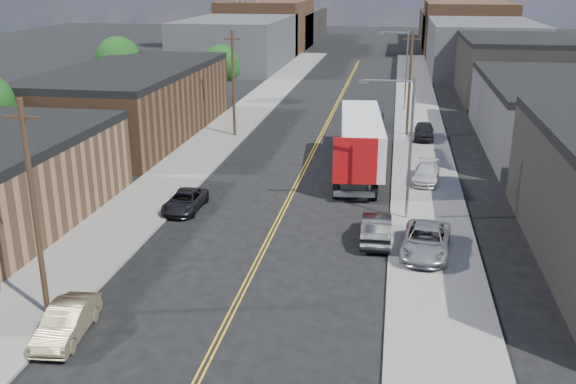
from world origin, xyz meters
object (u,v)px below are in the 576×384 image
(car_left_b, at_px, (67,322))
(car_ahead_truck, at_px, (370,119))
(car_right_lot_a, at_px, (426,241))
(car_right_lot_c, at_px, (424,131))
(car_left_c, at_px, (185,201))
(car_right_oncoming, at_px, (376,228))
(semi_truck, at_px, (362,136))
(car_right_lot_b, at_px, (426,173))

(car_left_b, height_order, car_ahead_truck, car_left_b)
(car_left_b, bearing_deg, car_right_lot_a, 30.38)
(car_right_lot_a, height_order, car_right_lot_c, car_right_lot_c)
(car_left_b, height_order, car_left_c, car_left_b)
(car_left_c, relative_size, car_right_oncoming, 0.94)
(car_right_lot_c, bearing_deg, semi_truck, -115.87)
(car_right_lot_b, bearing_deg, car_right_lot_a, -85.74)
(car_left_c, xyz_separation_m, car_right_lot_a, (15.40, -4.82, 0.27))
(car_left_b, bearing_deg, car_right_lot_c, 61.49)
(car_right_lot_a, distance_m, car_right_lot_b, 13.37)
(car_ahead_truck, bearing_deg, car_right_lot_c, -48.95)
(car_right_oncoming, height_order, car_right_lot_b, car_right_oncoming)
(semi_truck, distance_m, car_left_c, 16.25)
(car_left_b, relative_size, car_right_lot_a, 0.81)
(car_right_lot_b, distance_m, car_ahead_truck, 19.44)
(car_left_c, height_order, car_ahead_truck, car_ahead_truck)
(semi_truck, relative_size, car_right_lot_c, 3.91)
(car_right_lot_b, xyz_separation_m, car_ahead_truck, (-5.00, 18.79, -0.10))
(semi_truck, xyz_separation_m, car_right_oncoming, (1.74, -15.06, -1.80))
(car_left_c, xyz_separation_m, car_right_lot_b, (15.90, 8.53, 0.16))
(semi_truck, relative_size, car_left_b, 3.99)
(car_left_b, relative_size, car_right_lot_c, 0.98)
(car_left_c, distance_m, car_right_lot_b, 18.05)
(car_right_oncoming, height_order, car_right_lot_c, car_right_lot_c)
(semi_truck, distance_m, car_right_lot_a, 17.40)
(car_left_c, height_order, car_right_oncoming, car_right_oncoming)
(car_right_oncoming, bearing_deg, car_ahead_truck, -87.63)
(car_left_c, xyz_separation_m, car_ahead_truck, (10.90, 27.32, 0.06))
(car_right_oncoming, distance_m, car_right_lot_c, 25.42)
(car_right_oncoming, bearing_deg, car_right_lot_a, 148.07)
(car_right_lot_b, relative_size, car_right_lot_c, 0.99)
(car_right_lot_b, xyz_separation_m, car_right_lot_c, (0.26, 13.48, 0.12))
(car_right_oncoming, height_order, car_ahead_truck, car_right_oncoming)
(semi_truck, bearing_deg, car_left_b, -116.42)
(car_right_lot_a, distance_m, car_right_lot_c, 26.85)
(semi_truck, distance_m, car_left_b, 29.96)
(car_right_lot_a, bearing_deg, car_right_lot_c, 94.67)
(car_left_c, bearing_deg, car_right_lot_b, 28.37)
(car_right_lot_c, bearing_deg, car_right_lot_b, -89.50)
(car_left_b, xyz_separation_m, car_right_lot_a, (15.40, 11.12, 0.18))
(semi_truck, relative_size, car_right_lot_b, 3.96)
(car_right_lot_b, bearing_deg, semi_truck, 152.46)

